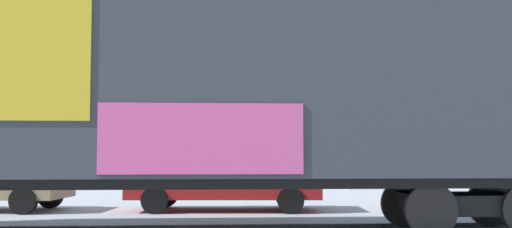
{
  "coord_description": "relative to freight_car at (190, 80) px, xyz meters",
  "views": [
    {
      "loc": [
        -0.31,
        -11.06,
        1.42
      ],
      "look_at": [
        0.84,
        0.72,
        2.18
      ],
      "focal_mm": 43.29,
      "sensor_mm": 36.0,
      "label": 1
    }
  ],
  "objects": [
    {
      "name": "flagpole",
      "position": [
        6.44,
        13.24,
        2.24
      ],
      "size": [
        1.21,
        1.09,
        7.67
      ],
      "color": "silver",
      "rests_on": "ground_plane"
    },
    {
      "name": "hillside",
      "position": [
        0.34,
        77.72,
        2.2
      ],
      "size": [
        120.26,
        30.88,
        14.2
      ],
      "color": "silver",
      "rests_on": "ground_plane"
    },
    {
      "name": "parked_car_red",
      "position": [
        0.82,
        4.52,
        -1.87
      ],
      "size": [
        4.89,
        2.33,
        1.7
      ],
      "color": "#B21E1E",
      "rests_on": "ground_plane"
    },
    {
      "name": "freight_car",
      "position": [
        0.0,
        0.0,
        0.0
      ],
      "size": [
        15.7,
        3.38,
        4.84
      ],
      "color": "#33383D",
      "rests_on": "ground_plane"
    }
  ]
}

